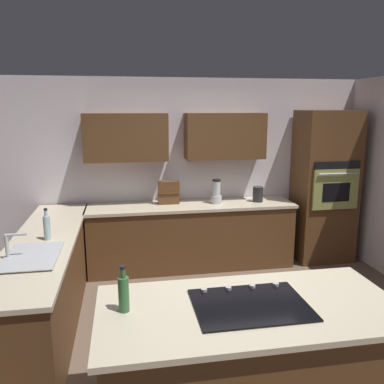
# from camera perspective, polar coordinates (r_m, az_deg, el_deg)

# --- Properties ---
(ground_plane) EXTENTS (14.00, 14.00, 0.00)m
(ground_plane) POSITION_cam_1_polar(r_m,az_deg,el_deg) (4.21, 5.56, -19.44)
(ground_plane) COLOR brown
(wall_back) EXTENTS (6.00, 0.44, 2.60)m
(wall_back) POSITION_cam_1_polar(r_m,az_deg,el_deg) (5.63, -0.32, 4.15)
(wall_back) COLOR silver
(wall_back) RESTS_ON ground
(lower_cabinets_back) EXTENTS (2.80, 0.60, 0.86)m
(lower_cabinets_back) POSITION_cam_1_polar(r_m,az_deg,el_deg) (5.54, -0.11, -6.52)
(lower_cabinets_back) COLOR brown
(lower_cabinets_back) RESTS_ON ground
(countertop_back) EXTENTS (2.84, 0.64, 0.04)m
(countertop_back) POSITION_cam_1_polar(r_m,az_deg,el_deg) (5.41, -0.11, -2.00)
(countertop_back) COLOR beige
(countertop_back) RESTS_ON lower_cabinets_back
(lower_cabinets_side) EXTENTS (0.60, 2.90, 0.86)m
(lower_cabinets_side) POSITION_cam_1_polar(r_m,az_deg,el_deg) (4.45, -20.20, -12.10)
(lower_cabinets_side) COLOR brown
(lower_cabinets_side) RESTS_ON ground
(countertop_side) EXTENTS (0.64, 2.94, 0.04)m
(countertop_side) POSITION_cam_1_polar(r_m,az_deg,el_deg) (4.29, -20.64, -6.60)
(countertop_side) COLOR beige
(countertop_side) RESTS_ON lower_cabinets_side
(island_base) EXTENTS (1.97, 0.89, 0.86)m
(island_base) POSITION_cam_1_polar(r_m,az_deg,el_deg) (3.03, 8.12, -23.79)
(island_base) COLOR brown
(island_base) RESTS_ON ground
(island_top) EXTENTS (2.05, 0.97, 0.04)m
(island_top) POSITION_cam_1_polar(r_m,az_deg,el_deg) (2.79, 8.41, -16.28)
(island_top) COLOR beige
(island_top) RESTS_ON island_base
(wall_oven) EXTENTS (0.80, 0.66, 2.16)m
(wall_oven) POSITION_cam_1_polar(r_m,az_deg,el_deg) (6.00, 18.57, 0.75)
(wall_oven) COLOR brown
(wall_oven) RESTS_ON ground
(sink_unit) EXTENTS (0.46, 0.70, 0.23)m
(sink_unit) POSITION_cam_1_polar(r_m,az_deg,el_deg) (3.80, -22.21, -8.51)
(sink_unit) COLOR #515456
(sink_unit) RESTS_ON countertop_side
(cooktop) EXTENTS (0.76, 0.56, 0.03)m
(cooktop) POSITION_cam_1_polar(r_m,az_deg,el_deg) (2.78, 8.39, -15.72)
(cooktop) COLOR black
(cooktop) RESTS_ON island_top
(blender) EXTENTS (0.15, 0.15, 0.34)m
(blender) POSITION_cam_1_polar(r_m,az_deg,el_deg) (5.44, 3.53, -0.15)
(blender) COLOR silver
(blender) RESTS_ON countertop_back
(spice_rack) EXTENTS (0.29, 0.11, 0.32)m
(spice_rack) POSITION_cam_1_polar(r_m,az_deg,el_deg) (5.40, -3.39, -0.09)
(spice_rack) COLOR brown
(spice_rack) RESTS_ON countertop_back
(kettle) EXTENTS (0.14, 0.14, 0.21)m
(kettle) POSITION_cam_1_polar(r_m,az_deg,el_deg) (5.61, 9.49, -0.32)
(kettle) COLOR #262628
(kettle) RESTS_ON countertop_back
(dish_soap_bottle) EXTENTS (0.07, 0.07, 0.33)m
(dish_soap_bottle) POSITION_cam_1_polar(r_m,az_deg,el_deg) (4.20, -20.21, -4.76)
(dish_soap_bottle) COLOR silver
(dish_soap_bottle) RESTS_ON countertop_side
(oil_bottle) EXTENTS (0.07, 0.07, 0.31)m
(oil_bottle) POSITION_cam_1_polar(r_m,az_deg,el_deg) (2.67, -9.84, -14.15)
(oil_bottle) COLOR #336B38
(oil_bottle) RESTS_ON island_top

